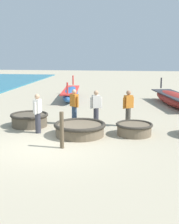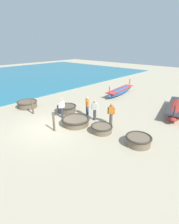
{
  "view_description": "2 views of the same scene",
  "coord_description": "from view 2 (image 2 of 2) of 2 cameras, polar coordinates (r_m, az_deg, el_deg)",
  "views": [
    {
      "loc": [
        2.78,
        -9.91,
        3.25
      ],
      "look_at": [
        1.23,
        2.12,
        0.83
      ],
      "focal_mm": 50.0,
      "sensor_mm": 36.0,
      "label": 1
    },
    {
      "loc": [
        9.26,
        -6.1,
        5.4
      ],
      "look_at": [
        1.5,
        2.41,
        0.87
      ],
      "focal_mm": 28.0,
      "sensor_mm": 36.0,
      "label": 2
    }
  ],
  "objects": [
    {
      "name": "fisherman_crouching",
      "position": [
        12.95,
        1.73,
        0.83
      ],
      "size": [
        0.5,
        0.33,
        1.57
      ],
      "color": "#383842",
      "rests_on": "ground"
    },
    {
      "name": "coracle_weathered",
      "position": [
        14.86,
        -7.48,
        1.22
      ],
      "size": [
        1.63,
        1.63,
        0.56
      ],
      "color": "brown",
      "rests_on": "ground"
    },
    {
      "name": "coracle_upturned",
      "position": [
        10.4,
        15.68,
        -8.83
      ],
      "size": [
        1.49,
        1.49,
        0.53
      ],
      "color": "brown",
      "rests_on": "ground"
    },
    {
      "name": "long_boat_green_hull",
      "position": [
        20.15,
        10.0,
        6.77
      ],
      "size": [
        1.52,
        5.49,
        1.39
      ],
      "color": "#285693",
      "rests_on": "ground"
    },
    {
      "name": "coracle_beside_post",
      "position": [
        16.69,
        -19.65,
        2.5
      ],
      "size": [
        1.77,
        1.77,
        0.61
      ],
      "color": "brown",
      "rests_on": "ground"
    },
    {
      "name": "mooring_post_inland",
      "position": [
        11.62,
        -11.59,
        -3.27
      ],
      "size": [
        0.14,
        0.14,
        1.25
      ],
      "primitive_type": "cylinder",
      "color": "brown",
      "rests_on": "ground"
    },
    {
      "name": "coracle_nearest",
      "position": [
        12.44,
        -4.55,
        -2.92
      ],
      "size": [
        2.0,
        2.0,
        0.5
      ],
      "color": "brown",
      "rests_on": "ground"
    },
    {
      "name": "mooring_post_mid_beach",
      "position": [
        14.9,
        -18.1,
        1.57
      ],
      "size": [
        0.14,
        0.14,
        1.2
      ],
      "primitive_type": "cylinder",
      "color": "brown",
      "rests_on": "ground"
    },
    {
      "name": "ground_plane",
      "position": [
        12.33,
        -12.83,
        -5.07
      ],
      "size": [
        80.0,
        80.0,
        0.0
      ],
      "primitive_type": "plane",
      "color": "tan"
    },
    {
      "name": "fisherman_hauling",
      "position": [
        13.75,
        -0.74,
        2.08
      ],
      "size": [
        0.43,
        0.38,
        1.57
      ],
      "color": "#2D425B",
      "rests_on": "ground"
    },
    {
      "name": "fisherman_standing_right",
      "position": [
        13.54,
        -9.05,
        1.5
      ],
      "size": [
        0.27,
        0.52,
        1.57
      ],
      "color": "#383842",
      "rests_on": "ground"
    },
    {
      "name": "long_boat_white_hull",
      "position": [
        16.12,
        26.48,
        1.12
      ],
      "size": [
        2.46,
        5.86,
        1.44
      ],
      "color": "maroon",
      "rests_on": "ground"
    },
    {
      "name": "fisherman_by_coracle",
      "position": [
        12.31,
        7.09,
        -0.47
      ],
      "size": [
        0.46,
        0.37,
        1.57
      ],
      "color": "#4C473D",
      "rests_on": "ground"
    },
    {
      "name": "coracle_tilted",
      "position": [
        11.41,
        4.0,
        -5.38
      ],
      "size": [
        1.43,
        1.43,
        0.47
      ],
      "color": "brown",
      "rests_on": "ground"
    }
  ]
}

